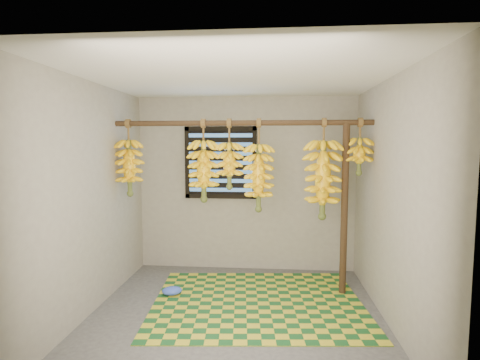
# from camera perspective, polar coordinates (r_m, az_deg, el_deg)

# --- Properties ---
(floor) EXTENTS (3.00, 3.00, 0.01)m
(floor) POSITION_cam_1_polar(r_m,az_deg,el_deg) (4.08, -0.72, -20.10)
(floor) COLOR #454545
(floor) RESTS_ON ground
(ceiling) EXTENTS (3.00, 3.00, 0.01)m
(ceiling) POSITION_cam_1_polar(r_m,az_deg,el_deg) (3.73, -0.76, 15.50)
(ceiling) COLOR silver
(ceiling) RESTS_ON wall_back
(wall_back) EXTENTS (3.00, 0.01, 2.40)m
(wall_back) POSITION_cam_1_polar(r_m,az_deg,el_deg) (5.21, 0.91, -0.65)
(wall_back) COLOR gray
(wall_back) RESTS_ON floor
(wall_left) EXTENTS (0.01, 3.00, 2.40)m
(wall_left) POSITION_cam_1_polar(r_m,az_deg,el_deg) (4.15, -21.93, -2.61)
(wall_left) COLOR gray
(wall_left) RESTS_ON floor
(wall_right) EXTENTS (0.01, 3.00, 2.40)m
(wall_right) POSITION_cam_1_polar(r_m,az_deg,el_deg) (3.87, 22.06, -3.17)
(wall_right) COLOR gray
(wall_right) RESTS_ON floor
(window) EXTENTS (1.00, 0.04, 1.00)m
(window) POSITION_cam_1_polar(r_m,az_deg,el_deg) (5.19, -2.96, 2.65)
(window) COLOR black
(window) RESTS_ON wall_back
(hanging_pole) EXTENTS (3.00, 0.06, 0.06)m
(hanging_pole) POSITION_cam_1_polar(r_m,az_deg,el_deg) (4.38, 0.17, 8.68)
(hanging_pole) COLOR #432D19
(hanging_pole) RESTS_ON wall_left
(support_post) EXTENTS (0.08, 0.08, 2.00)m
(support_post) POSITION_cam_1_polar(r_m,az_deg,el_deg) (4.50, 15.62, -4.38)
(support_post) COLOR #432D19
(support_post) RESTS_ON floor
(woven_mat) EXTENTS (2.44, 2.02, 0.01)m
(woven_mat) POSITION_cam_1_polar(r_m,az_deg,el_deg) (4.38, 2.69, -18.06)
(woven_mat) COLOR #175122
(woven_mat) RESTS_ON floor
(plastic_bag) EXTENTS (0.27, 0.23, 0.10)m
(plastic_bag) POSITION_cam_1_polar(r_m,az_deg,el_deg) (4.60, -10.33, -16.27)
(plastic_bag) COLOR blue
(plastic_bag) RESTS_ON woven_mat
(banana_bunch_a) EXTENTS (0.32, 0.32, 0.91)m
(banana_bunch_a) POSITION_cam_1_polar(r_m,az_deg,el_deg) (4.69, -16.50, 1.83)
(banana_bunch_a) COLOR brown
(banana_bunch_a) RESTS_ON hanging_pole
(banana_bunch_b) EXTENTS (0.35, 0.35, 0.97)m
(banana_bunch_b) POSITION_cam_1_polar(r_m,az_deg,el_deg) (4.44, -5.55, 1.39)
(banana_bunch_b) COLOR brown
(banana_bunch_b) RESTS_ON hanging_pole
(banana_bunch_c) EXTENTS (0.31, 0.31, 0.82)m
(banana_bunch_c) POSITION_cam_1_polar(r_m,az_deg,el_deg) (4.39, -1.64, 2.24)
(banana_bunch_c) COLOR brown
(banana_bunch_c) RESTS_ON hanging_pole
(banana_bunch_d) EXTENTS (0.34, 0.34, 1.08)m
(banana_bunch_d) POSITION_cam_1_polar(r_m,az_deg,el_deg) (4.38, 2.85, 0.36)
(banana_bunch_d) COLOR brown
(banana_bunch_d) RESTS_ON hanging_pole
(banana_bunch_e) EXTENTS (0.41, 0.41, 1.15)m
(banana_bunch_e) POSITION_cam_1_polar(r_m,az_deg,el_deg) (4.42, 12.51, 0.03)
(banana_bunch_e) COLOR brown
(banana_bunch_e) RESTS_ON hanging_pole
(banana_bunch_f) EXTENTS (0.29, 0.29, 0.64)m
(banana_bunch_f) POSITION_cam_1_polar(r_m,az_deg,el_deg) (4.47, 17.72, 3.50)
(banana_bunch_f) COLOR brown
(banana_bunch_f) RESTS_ON hanging_pole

